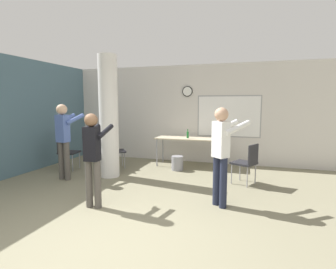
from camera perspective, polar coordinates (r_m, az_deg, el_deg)
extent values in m
plane|color=gray|center=(3.48, -17.68, -22.95)|extent=(24.00, 24.00, 0.00)
cube|color=slate|center=(7.25, -29.60, 3.48)|extent=(0.12, 7.00, 2.80)
cube|color=silver|center=(7.73, 3.94, 4.50)|extent=(8.00, 0.12, 2.80)
cylinder|color=black|center=(7.64, 4.25, 9.34)|extent=(0.30, 0.03, 0.30)
cylinder|color=white|center=(7.63, 4.23, 9.35)|extent=(0.26, 0.01, 0.25)
cube|color=#99999E|center=(7.48, 13.04, 3.88)|extent=(1.73, 0.01, 1.16)
cube|color=white|center=(7.47, 13.03, 3.88)|extent=(1.67, 0.02, 1.10)
cylinder|color=white|center=(6.18, -12.78, 3.77)|extent=(0.43, 0.43, 2.80)
cube|color=beige|center=(7.13, 4.68, -0.86)|extent=(1.81, 0.64, 0.03)
cylinder|color=gray|center=(7.17, -2.43, -3.94)|extent=(0.04, 0.04, 0.75)
cylinder|color=gray|center=(6.80, 11.14, -4.66)|extent=(0.04, 0.04, 0.75)
cylinder|color=gray|center=(7.66, -1.11, -3.24)|extent=(0.04, 0.04, 0.75)
cylinder|color=gray|center=(7.31, 11.59, -3.86)|extent=(0.04, 0.04, 0.75)
cylinder|color=#1E6B2D|center=(7.09, 4.31, -0.08)|extent=(0.06, 0.06, 0.17)
cylinder|color=#1E6B2D|center=(7.07, 4.32, 0.89)|extent=(0.02, 0.02, 0.07)
cylinder|color=gray|center=(6.77, 2.04, -6.24)|extent=(0.30, 0.30, 0.36)
cube|color=#232328|center=(5.80, 16.18, -5.99)|extent=(0.59, 0.59, 0.04)
cube|color=#232328|center=(5.67, 18.09, -4.09)|extent=(0.21, 0.37, 0.40)
cylinder|color=#99999E|center=(6.10, 15.40, -7.63)|extent=(0.02, 0.02, 0.43)
cylinder|color=#99999E|center=(5.79, 13.67, -8.34)|extent=(0.02, 0.02, 0.43)
cylinder|color=#99999E|center=(5.94, 18.48, -8.12)|extent=(0.02, 0.02, 0.43)
cylinder|color=#99999E|center=(5.63, 16.86, -8.89)|extent=(0.02, 0.02, 0.43)
cube|color=#232328|center=(7.24, -20.69, -3.65)|extent=(0.50, 0.50, 0.04)
cube|color=#232328|center=(7.31, -22.15, -1.87)|extent=(0.08, 0.40, 0.40)
cylinder|color=#99999E|center=(7.04, -20.07, -5.86)|extent=(0.02, 0.02, 0.43)
cylinder|color=#99999E|center=(7.35, -18.69, -5.28)|extent=(0.02, 0.02, 0.43)
cylinder|color=#99999E|center=(7.23, -22.57, -5.66)|extent=(0.02, 0.02, 0.43)
cylinder|color=#99999E|center=(7.53, -21.12, -5.11)|extent=(0.02, 0.02, 0.43)
cube|color=#232328|center=(7.07, -11.14, -3.58)|extent=(0.62, 0.62, 0.04)
cube|color=#232328|center=(7.01, -12.84, -1.89)|extent=(0.26, 0.33, 0.40)
cylinder|color=#99999E|center=(6.97, -9.40, -5.66)|extent=(0.02, 0.02, 0.43)
cylinder|color=#99999E|center=(7.32, -9.92, -5.08)|extent=(0.02, 0.02, 0.43)
cylinder|color=#99999E|center=(6.92, -12.34, -5.83)|extent=(0.02, 0.02, 0.43)
cylinder|color=#99999E|center=(7.27, -12.73, -5.23)|extent=(0.02, 0.02, 0.43)
cylinder|color=#514C47|center=(4.50, -15.08, -10.47)|extent=(0.11, 0.11, 0.78)
cylinder|color=#514C47|center=(4.57, -16.81, -10.24)|extent=(0.11, 0.11, 0.78)
cube|color=black|center=(4.39, -16.24, -1.97)|extent=(0.24, 0.19, 0.55)
sphere|color=brown|center=(4.34, -16.41, 3.03)|extent=(0.21, 0.21, 0.21)
cylinder|color=black|center=(4.49, -13.51, 0.63)|extent=(0.11, 0.50, 0.22)
cylinder|color=black|center=(4.62, -16.28, 0.70)|extent=(0.11, 0.50, 0.22)
cube|color=white|center=(4.81, -14.96, 0.99)|extent=(0.04, 0.13, 0.04)
cylinder|color=#514C47|center=(6.28, -21.13, -5.43)|extent=(0.12, 0.12, 0.85)
cylinder|color=#514C47|center=(6.40, -22.20, -5.26)|extent=(0.12, 0.12, 0.85)
cube|color=#4C66AD|center=(6.23, -21.96, 1.23)|extent=(0.27, 0.22, 0.61)
sphere|color=#D8AD8C|center=(6.21, -22.13, 5.07)|extent=(0.23, 0.23, 0.23)
cylinder|color=#4C66AD|center=(6.29, -19.59, 3.17)|extent=(0.15, 0.54, 0.24)
cylinder|color=#4C66AD|center=(6.49, -21.35, 3.19)|extent=(0.15, 0.54, 0.24)
cylinder|color=#1E2338|center=(4.43, 11.94, -10.32)|extent=(0.12, 0.12, 0.83)
cylinder|color=#1E2338|center=(4.55, 10.51, -9.84)|extent=(0.12, 0.12, 0.83)
cube|color=white|center=(4.34, 11.43, -1.06)|extent=(0.31, 0.30, 0.59)
sphere|color=tan|center=(4.30, 11.56, 4.31)|extent=(0.22, 0.22, 0.22)
cylinder|color=white|center=(4.39, 14.93, 1.43)|extent=(0.41, 0.45, 0.24)
cylinder|color=white|center=(4.57, 12.52, 1.71)|extent=(0.41, 0.45, 0.24)
cube|color=white|center=(4.74, 14.58, 1.86)|extent=(0.11, 0.12, 0.04)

